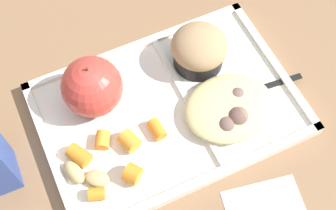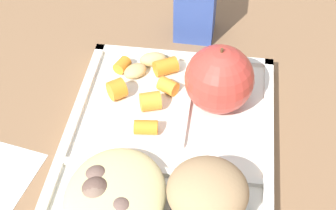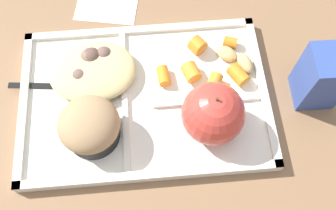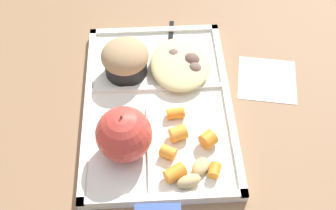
{
  "view_description": "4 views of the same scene",
  "coord_description": "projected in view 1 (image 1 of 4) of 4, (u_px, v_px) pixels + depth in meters",
  "views": [
    {
      "loc": [
        -0.14,
        -0.29,
        0.62
      ],
      "look_at": [
        -0.0,
        -0.01,
        0.04
      ],
      "focal_mm": 48.76,
      "sensor_mm": 36.0,
      "label": 1
    },
    {
      "loc": [
        0.41,
        0.06,
        0.51
      ],
      "look_at": [
        -0.05,
        -0.0,
        0.05
      ],
      "focal_mm": 56.75,
      "sensor_mm": 36.0,
      "label": 2
    },
    {
      "loc": [
        -0.02,
        0.25,
        0.54
      ],
      "look_at": [
        -0.03,
        0.03,
        0.05
      ],
      "focal_mm": 39.88,
      "sensor_mm": 36.0,
      "label": 3
    },
    {
      "loc": [
        -0.47,
        0.01,
        0.61
      ],
      "look_at": [
        -0.04,
        -0.02,
        0.05
      ],
      "focal_mm": 45.37,
      "sensor_mm": 36.0,
      "label": 4
    }
  ],
  "objects": [
    {
      "name": "potato_chunk_golden",
      "position": [
        74.0,
        172.0,
        0.63
      ],
      "size": [
        0.03,
        0.04,
        0.02
      ],
      "primitive_type": "ellipsoid",
      "rotation": [
        0.0,
        0.0,
        5.0
      ],
      "color": "tan",
      "rests_on": "lunch_tray"
    },
    {
      "name": "meatball_side",
      "position": [
        237.0,
        97.0,
        0.68
      ],
      "size": [
        0.03,
        0.03,
        0.03
      ],
      "primitive_type": "sphere",
      "color": "brown",
      "rests_on": "lunch_tray"
    },
    {
      "name": "bran_muffin",
      "position": [
        199.0,
        49.0,
        0.7
      ],
      "size": [
        0.09,
        0.09,
        0.07
      ],
      "color": "black",
      "rests_on": "lunch_tray"
    },
    {
      "name": "ground",
      "position": [
        169.0,
        112.0,
        0.7
      ],
      "size": [
        6.0,
        6.0,
        0.0
      ],
      "primitive_type": "plane",
      "color": "#846042"
    },
    {
      "name": "lunch_tray",
      "position": [
        168.0,
        109.0,
        0.69
      ],
      "size": [
        0.38,
        0.26,
        0.02
      ],
      "color": "silver",
      "rests_on": "ground"
    },
    {
      "name": "carrot_slice_tilted",
      "position": [
        79.0,
        155.0,
        0.64
      ],
      "size": [
        0.04,
        0.04,
        0.02
      ],
      "primitive_type": "cylinder",
      "rotation": [
        0.0,
        1.57,
        2.1
      ],
      "color": "orange",
      "rests_on": "lunch_tray"
    },
    {
      "name": "plastic_fork",
      "position": [
        252.0,
        91.0,
        0.7
      ],
      "size": [
        0.15,
        0.03,
        0.0
      ],
      "color": "black",
      "rests_on": "lunch_tray"
    },
    {
      "name": "carrot_slice_small",
      "position": [
        133.0,
        174.0,
        0.63
      ],
      "size": [
        0.03,
        0.03,
        0.03
      ],
      "primitive_type": "cylinder",
      "rotation": [
        0.0,
        1.57,
        5.37
      ],
      "color": "orange",
      "rests_on": "lunch_tray"
    },
    {
      "name": "carrot_slice_center",
      "position": [
        157.0,
        129.0,
        0.66
      ],
      "size": [
        0.02,
        0.03,
        0.02
      ],
      "primitive_type": "cylinder",
      "rotation": [
        0.0,
        1.57,
        4.81
      ],
      "color": "orange",
      "rests_on": "lunch_tray"
    },
    {
      "name": "carrot_slice_back",
      "position": [
        97.0,
        194.0,
        0.62
      ],
      "size": [
        0.03,
        0.02,
        0.02
      ],
      "primitive_type": "cylinder",
      "rotation": [
        0.0,
        1.57,
        5.92
      ],
      "color": "orange",
      "rests_on": "lunch_tray"
    },
    {
      "name": "potato_chunk_large",
      "position": [
        97.0,
        179.0,
        0.63
      ],
      "size": [
        0.04,
        0.04,
        0.02
      ],
      "primitive_type": "ellipsoid",
      "rotation": [
        0.0,
        0.0,
        2.42
      ],
      "color": "tan",
      "rests_on": "lunch_tray"
    },
    {
      "name": "egg_noodle_pile",
      "position": [
        229.0,
        108.0,
        0.67
      ],
      "size": [
        0.14,
        0.11,
        0.03
      ],
      "primitive_type": "ellipsoid",
      "color": "#D6C684",
      "rests_on": "lunch_tray"
    },
    {
      "name": "carrot_slice_near_corner",
      "position": [
        103.0,
        140.0,
        0.65
      ],
      "size": [
        0.03,
        0.03,
        0.02
      ],
      "primitive_type": "cylinder",
      "rotation": [
        0.0,
        1.57,
        4.22
      ],
      "color": "orange",
      "rests_on": "lunch_tray"
    },
    {
      "name": "carrot_slice_diagonal",
      "position": [
        129.0,
        141.0,
        0.65
      ],
      "size": [
        0.03,
        0.03,
        0.02
      ],
      "primitive_type": "cylinder",
      "rotation": [
        0.0,
        1.57,
        1.9
      ],
      "color": "orange",
      "rests_on": "lunch_tray"
    },
    {
      "name": "meatball_front",
      "position": [
        238.0,
        118.0,
        0.66
      ],
      "size": [
        0.03,
        0.03,
        0.03
      ],
      "primitive_type": "sphere",
      "color": "#755B4C",
      "rests_on": "lunch_tray"
    },
    {
      "name": "meatball_center",
      "position": [
        226.0,
        126.0,
        0.66
      ],
      "size": [
        0.03,
        0.03,
        0.03
      ],
      "primitive_type": "sphere",
      "color": "brown",
      "rests_on": "lunch_tray"
    },
    {
      "name": "meatball_back",
      "position": [
        237.0,
        118.0,
        0.66
      ],
      "size": [
        0.03,
        0.03,
        0.03
      ],
      "primitive_type": "sphere",
      "color": "brown",
      "rests_on": "lunch_tray"
    },
    {
      "name": "green_apple",
      "position": [
        92.0,
        87.0,
        0.66
      ],
      "size": [
        0.09,
        0.09,
        0.09
      ],
      "color": "#C63D33",
      "rests_on": "lunch_tray"
    }
  ]
}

